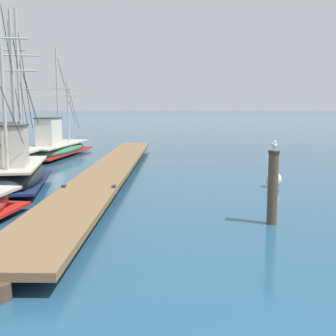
# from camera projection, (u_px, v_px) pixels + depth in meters

# --- Properties ---
(floating_dock) EXTENTS (2.23, 23.70, 0.53)m
(floating_dock) POSITION_uv_depth(u_px,v_px,m) (110.00, 168.00, 18.24)
(floating_dock) COLOR brown
(floating_dock) RESTS_ON ground
(fishing_boat_0) EXTENTS (2.97, 7.86, 6.37)m
(fishing_boat_0) POSITION_uv_depth(u_px,v_px,m) (55.00, 147.00, 25.41)
(fishing_boat_0) COLOR #337556
(fishing_boat_0) RESTS_ON ground
(fishing_boat_1) EXTENTS (2.69, 7.01, 6.99)m
(fishing_boat_1) POSITION_uv_depth(u_px,v_px,m) (15.00, 170.00, 15.41)
(fishing_boat_1) COLOR black
(fishing_boat_1) RESTS_ON ground
(fishing_boat_4) EXTENTS (2.01, 6.55, 6.92)m
(fishing_boat_4) POSITION_uv_depth(u_px,v_px,m) (11.00, 156.00, 20.20)
(fishing_boat_4) COLOR black
(fishing_boat_4) RESTS_ON ground
(mooring_piling) EXTENTS (0.30, 0.30, 1.91)m
(mooring_piling) POSITION_uv_depth(u_px,v_px,m) (272.00, 186.00, 10.93)
(mooring_piling) COLOR #4C3D2D
(mooring_piling) RESTS_ON ground
(perched_seagull) EXTENTS (0.18, 0.38, 0.27)m
(perched_seagull) POSITION_uv_depth(u_px,v_px,m) (273.00, 145.00, 10.78)
(perched_seagull) COLOR gold
(perched_seagull) RESTS_ON mooring_piling
(mooring_buoy) EXTENTS (0.59, 0.59, 0.66)m
(mooring_buoy) POSITION_uv_depth(u_px,v_px,m) (273.00, 179.00, 15.95)
(mooring_buoy) COLOR silver
(mooring_buoy) RESTS_ON ground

